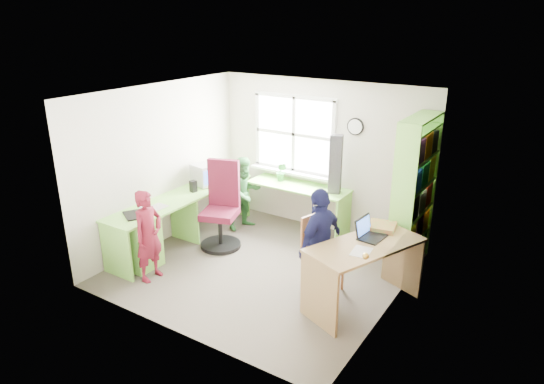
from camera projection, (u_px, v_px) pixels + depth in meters
The scene contains 19 objects.
room at pixel (266, 184), 6.36m from camera, with size 3.64×3.44×2.44m.
l_desk at pixel (176, 225), 6.99m from camera, with size 2.38×2.95×0.75m.
right_desk at pixel (364, 261), 5.66m from camera, with size 1.14×1.56×0.82m.
bookshelf at pixel (414, 198), 6.47m from camera, with size 0.30×1.02×2.10m.
swivel_chair at pixel (222, 210), 7.23m from camera, with size 0.77×0.77×1.30m.
wooden_chair at pixel (319, 249), 6.09m from camera, with size 0.52×0.52×0.97m.
crt_monitor at pixel (204, 175), 7.67m from camera, with size 0.40×0.37×0.34m.
laptop_left at pixel (138, 211), 6.55m from camera, with size 0.44×0.42×0.24m.
laptop_right at pixel (369, 233), 5.74m from camera, with size 0.32×0.37×0.24m.
speaker_a at pixel (193, 186), 7.40m from camera, with size 0.11×0.11×0.18m.
speaker_b at pixel (214, 177), 7.83m from camera, with size 0.09×0.09×0.16m.
cd_tower at pixel (336, 164), 7.25m from camera, with size 0.22×0.20×0.90m.
game_box at pixel (382, 227), 5.96m from camera, with size 0.37×0.37×0.06m.
paper_a at pixel (156, 208), 6.81m from camera, with size 0.23×0.33×0.00m.
paper_b at pixel (361, 252), 5.40m from camera, with size 0.23×0.31×0.00m.
potted_plant at pixel (281, 172), 7.86m from camera, with size 0.17×0.14×0.31m, color #2C6F33.
person_red at pixel (149, 236), 6.26m from camera, with size 0.45×0.29×1.23m, color maroon.
person_green at pixel (245, 193), 7.81m from camera, with size 0.58×0.45×1.20m, color #317A37.
person_navy at pixel (320, 242), 5.90m from camera, with size 0.82×0.34×1.39m, color #161847.
Camera 1 is at (3.32, -4.93, 3.30)m, focal length 32.00 mm.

